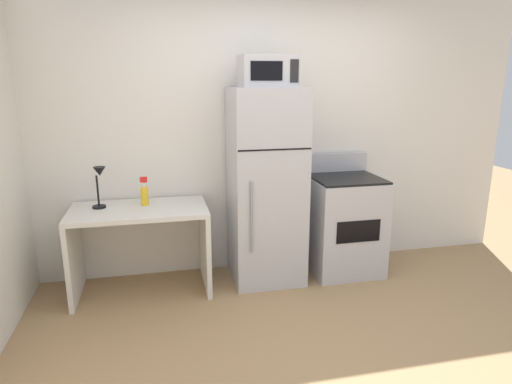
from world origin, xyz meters
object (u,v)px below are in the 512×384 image
object	(u,v)px
spray_bottle	(144,194)
oven_range	(344,224)
refrigerator	(266,187)
microwave	(268,71)
desk_lamp	(99,180)
desk	(140,234)

from	to	relation	value
spray_bottle	oven_range	distance (m)	1.86
refrigerator	microwave	world-z (taller)	microwave
refrigerator	microwave	xyz separation A→B (m)	(0.00, -0.02, 1.00)
microwave	oven_range	size ratio (longest dim) A/B	0.42
desk_lamp	microwave	distance (m)	1.66
desk	microwave	distance (m)	1.74
spray_bottle	oven_range	size ratio (longest dim) A/B	0.23
desk	microwave	size ratio (longest dim) A/B	2.47
spray_bottle	refrigerator	xyz separation A→B (m)	(1.06, -0.06, 0.02)
refrigerator	microwave	bearing A→B (deg)	-89.67
spray_bottle	microwave	distance (m)	1.47
microwave	oven_range	distance (m)	1.59
refrigerator	oven_range	xyz separation A→B (m)	(0.77, -0.00, -0.40)
desk	microwave	xyz separation A→B (m)	(1.11, -0.00, 1.34)
refrigerator	oven_range	world-z (taller)	refrigerator
desk_lamp	spray_bottle	distance (m)	0.38
refrigerator	spray_bottle	bearing A→B (deg)	176.89
spray_bottle	desk_lamp	bearing A→B (deg)	-177.96
spray_bottle	microwave	world-z (taller)	microwave
desk	refrigerator	size ratio (longest dim) A/B	0.66
desk	microwave	bearing A→B (deg)	-0.11
desk	spray_bottle	xyz separation A→B (m)	(0.05, 0.08, 0.33)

